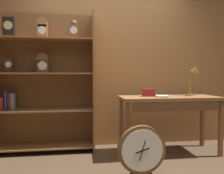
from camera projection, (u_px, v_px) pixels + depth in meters
The scene contains 7 objects.
back_wood_panel at pixel (107, 64), 3.58m from camera, with size 4.80×0.05×2.60m, color #9E6B3D.
bookshelf at pixel (41, 81), 3.26m from camera, with size 1.45×0.37×2.03m.
workbench at pixel (170, 104), 3.17m from camera, with size 1.40×0.57×0.81m.
desk_lamp at pixel (194, 75), 3.29m from camera, with size 0.20×0.20×0.46m.
toolbox_small at pixel (149, 93), 3.20m from camera, with size 0.16×0.10×0.11m, color maroon.
open_repair_manual at pixel (162, 96), 3.07m from camera, with size 0.16×0.22×0.03m, color silver.
round_clock_large at pixel (142, 151), 2.43m from camera, with size 0.53×0.11×0.57m.
Camera 1 is at (-0.42, -2.19, 1.09)m, focal length 36.08 mm.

